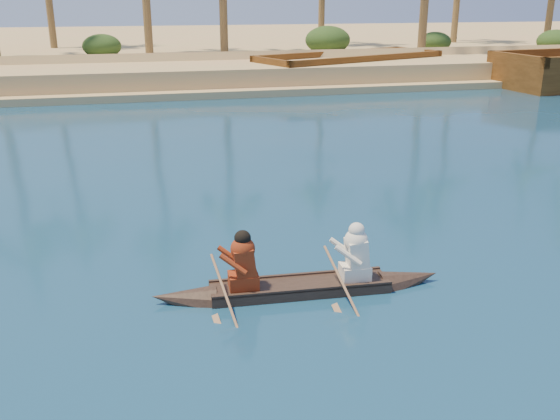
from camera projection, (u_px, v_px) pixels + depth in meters
name	position (u px, v px, depth m)	size (l,w,h in m)	color
sandy_embankment	(246.00, 47.00, 54.81)	(150.00, 51.00, 1.50)	tan
shrub_cluster	(291.00, 55.00, 40.47)	(100.00, 6.00, 2.40)	#1B3613
canoe	(300.00, 278.00, 10.70)	(5.08, 0.95, 1.39)	#3C2920
barge_mid	(350.00, 70.00, 37.05)	(12.20, 7.74, 1.93)	brown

